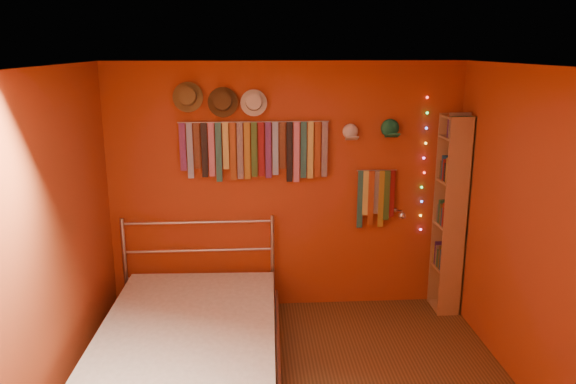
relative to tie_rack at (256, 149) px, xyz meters
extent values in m
cube|color=#9B2E19|center=(0.30, 0.07, -0.42)|extent=(3.50, 0.02, 2.50)
cube|color=#9B2E19|center=(2.05, -1.68, -0.42)|extent=(0.02, 3.50, 2.50)
cube|color=#9B2E19|center=(-1.45, -1.68, -0.42)|extent=(0.02, 3.50, 2.50)
cube|color=white|center=(0.30, -1.68, 0.83)|extent=(3.50, 3.50, 0.02)
cylinder|color=#B8B7BC|center=(-0.01, 0.02, 0.25)|extent=(1.45, 0.01, 0.01)
cube|color=#561A69|center=(-0.70, 0.01, 0.02)|extent=(0.06, 0.01, 0.46)
cube|color=#6D83C2|center=(-0.63, 0.00, -0.02)|extent=(0.06, 0.01, 0.54)
cube|color=#472217|center=(-0.56, -0.01, 0.03)|extent=(0.06, 0.01, 0.44)
cube|color=black|center=(-0.49, 0.01, -0.01)|extent=(0.06, 0.01, 0.53)
cube|color=#A7537F|center=(-0.42, 0.00, -0.01)|extent=(0.06, 0.01, 0.52)
cube|color=#1B585E|center=(-0.36, -0.01, -0.03)|extent=(0.06, 0.01, 0.58)
cube|color=gold|center=(-0.29, 0.01, 0.03)|extent=(0.06, 0.01, 0.46)
cube|color=maroon|center=(-0.22, 0.00, -0.03)|extent=(0.06, 0.01, 0.57)
cube|color=#181251|center=(-0.15, -0.01, -0.02)|extent=(0.06, 0.01, 0.55)
cube|color=#93601A|center=(-0.08, 0.01, -0.02)|extent=(0.06, 0.01, 0.56)
cube|color=#245020|center=(-0.01, 0.00, -0.01)|extent=(0.06, 0.01, 0.53)
cube|color=maroon|center=(0.06, -0.01, -0.01)|extent=(0.06, 0.01, 0.53)
cube|color=#401967|center=(0.12, 0.01, -0.02)|extent=(0.06, 0.01, 0.55)
cube|color=#6D8FC2|center=(0.19, 0.00, 0.00)|extent=(0.06, 0.01, 0.52)
cube|color=#492318|center=(0.26, -0.01, 0.03)|extent=(0.06, 0.01, 0.46)
cube|color=black|center=(0.33, 0.01, -0.04)|extent=(0.06, 0.01, 0.59)
cube|color=#B45A8B|center=(0.40, 0.00, -0.04)|extent=(0.06, 0.01, 0.59)
cube|color=#194C57|center=(0.47, -0.01, -0.02)|extent=(0.06, 0.01, 0.55)
cube|color=#B3B047|center=(0.53, 0.01, -0.03)|extent=(0.06, 0.01, 0.56)
cube|color=maroon|center=(0.60, 0.00, -0.02)|extent=(0.06, 0.01, 0.55)
cube|color=navy|center=(0.67, -0.01, -0.02)|extent=(0.06, 0.01, 0.54)
cylinder|color=#B8B7BC|center=(1.20, 0.02, -0.24)|extent=(0.40, 0.01, 0.01)
cube|color=#185056|center=(1.04, 0.01, -0.53)|extent=(0.06, 0.01, 0.59)
cube|color=#C4CA50|center=(1.10, 0.00, -0.47)|extent=(0.06, 0.01, 0.46)
cube|color=maroon|center=(1.15, -0.01, -0.52)|extent=(0.06, 0.01, 0.56)
cube|color=navy|center=(1.20, 0.01, -0.46)|extent=(0.06, 0.01, 0.45)
cube|color=olive|center=(1.26, 0.00, -0.53)|extent=(0.06, 0.01, 0.58)
cube|color=#1B451B|center=(1.31, -0.01, -0.49)|extent=(0.06, 0.01, 0.51)
cube|color=maroon|center=(1.36, 0.01, -0.48)|extent=(0.06, 0.01, 0.48)
cylinder|color=brown|center=(-0.63, 0.01, 0.50)|extent=(0.29, 0.07, 0.28)
cylinder|color=brown|center=(-0.63, -0.04, 0.51)|extent=(0.17, 0.14, 0.19)
cylinder|color=#332314|center=(-0.63, -0.02, 0.50)|extent=(0.17, 0.06, 0.17)
cylinder|color=#453118|center=(-0.30, 0.01, 0.45)|extent=(0.29, 0.07, 0.28)
cylinder|color=#453118|center=(-0.30, -0.04, 0.46)|extent=(0.17, 0.14, 0.19)
cylinder|color=black|center=(-0.30, -0.02, 0.45)|extent=(0.17, 0.06, 0.17)
cylinder|color=silver|center=(-0.01, 0.01, 0.44)|extent=(0.25, 0.06, 0.25)
cylinder|color=silver|center=(-0.01, -0.04, 0.45)|extent=(0.15, 0.13, 0.17)
cylinder|color=black|center=(-0.01, -0.02, 0.44)|extent=(0.15, 0.05, 0.15)
ellipsoid|color=white|center=(0.92, 0.02, 0.15)|extent=(0.17, 0.13, 0.17)
cube|color=white|center=(0.92, -0.09, 0.10)|extent=(0.12, 0.09, 0.05)
ellipsoid|color=#186E4C|center=(1.31, 0.02, 0.18)|extent=(0.18, 0.14, 0.18)
cube|color=#186E4C|center=(1.31, -0.09, 0.13)|extent=(0.13, 0.10, 0.05)
sphere|color=#FF3333|center=(1.67, 0.03, 0.48)|extent=(0.02, 0.02, 0.02)
sphere|color=#33FF4C|center=(1.68, 0.03, 0.33)|extent=(0.02, 0.02, 0.02)
sphere|color=#4C66FF|center=(1.68, 0.03, 0.18)|extent=(0.02, 0.02, 0.02)
sphere|color=yellow|center=(1.68, 0.03, 0.03)|extent=(0.02, 0.02, 0.02)
sphere|color=#FF4CCC|center=(1.67, 0.03, -0.12)|extent=(0.02, 0.02, 0.02)
sphere|color=#FF3333|center=(1.69, 0.03, -0.27)|extent=(0.02, 0.02, 0.02)
sphere|color=#33FF4C|center=(1.67, 0.03, -0.42)|extent=(0.02, 0.02, 0.02)
sphere|color=#4C66FF|center=(1.68, 0.03, -0.57)|extent=(0.02, 0.02, 0.02)
sphere|color=yellow|center=(1.68, 0.03, -0.72)|extent=(0.02, 0.02, 0.02)
sphere|color=#FF4CCC|center=(1.69, 0.03, -0.87)|extent=(0.02, 0.02, 0.02)
cylinder|color=#B8B7BC|center=(1.42, 0.05, -0.66)|extent=(0.04, 0.03, 0.04)
cylinder|color=#B8B7BC|center=(1.42, -0.07, -0.63)|extent=(0.01, 0.25, 0.08)
sphere|color=white|center=(1.42, -0.20, -0.64)|extent=(0.07, 0.07, 0.07)
cube|color=#A67A4B|center=(1.92, -0.31, -0.67)|extent=(0.24, 0.02, 2.00)
cube|color=#A67A4B|center=(1.92, 0.01, -0.67)|extent=(0.24, 0.02, 2.00)
cube|color=#A67A4B|center=(2.03, -0.15, -0.67)|extent=(0.02, 0.34, 2.00)
cube|color=#A67A4B|center=(1.92, -0.15, -1.65)|extent=(0.24, 0.32, 0.02)
cube|color=#A67A4B|center=(1.92, -0.15, -1.22)|extent=(0.24, 0.32, 0.02)
cube|color=#A67A4B|center=(1.92, -0.15, -0.77)|extent=(0.24, 0.32, 0.02)
cube|color=#A67A4B|center=(1.92, -0.15, -0.32)|extent=(0.24, 0.32, 0.02)
cube|color=#A67A4B|center=(1.92, -0.15, 0.11)|extent=(0.24, 0.32, 0.02)
cube|color=#A67A4B|center=(1.92, -0.15, 0.31)|extent=(0.24, 0.32, 0.02)
cylinder|color=#B8B7BC|center=(-1.32, -0.03, -1.17)|extent=(0.04, 0.04, 1.00)
cylinder|color=#B8B7BC|center=(0.16, -0.03, -1.17)|extent=(0.04, 0.04, 1.00)
cylinder|color=#B8B7BC|center=(-0.58, -0.03, -1.30)|extent=(1.47, 0.03, 0.03)
cylinder|color=#B8B7BC|center=(-0.58, -0.03, -1.02)|extent=(1.47, 0.03, 0.03)
cylinder|color=#B8B7BC|center=(-0.58, -0.03, -0.73)|extent=(1.47, 0.03, 0.03)
cube|color=beige|center=(-0.58, -1.08, -1.44)|extent=(1.48, 2.05, 0.40)
cylinder|color=#B8B7BC|center=(-1.32, -1.08, -1.46)|extent=(0.10, 2.00, 0.03)
cylinder|color=#B8B7BC|center=(0.16, -1.08, -1.46)|extent=(0.10, 2.00, 0.03)
camera|label=1|loc=(-0.05, -5.36, 0.95)|focal=35.00mm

